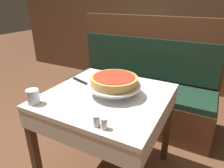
% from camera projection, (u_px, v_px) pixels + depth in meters
% --- Properties ---
extents(dining_table_front, '(0.82, 0.82, 0.73)m').
position_uv_depth(dining_table_front, '(107.00, 106.00, 1.43)').
color(dining_table_front, beige).
rests_on(dining_table_front, ground_plane).
extents(dining_table_rear, '(0.63, 0.63, 0.74)m').
position_uv_depth(dining_table_rear, '(141.00, 52.00, 2.87)').
color(dining_table_rear, '#1E6B33').
rests_on(dining_table_rear, ground_plane).
extents(booth_bench, '(1.62, 0.54, 1.17)m').
position_uv_depth(booth_bench, '(139.00, 94.00, 2.29)').
color(booth_bench, brown).
rests_on(booth_bench, ground_plane).
extents(back_wall_panel, '(6.00, 0.04, 2.40)m').
position_uv_depth(back_wall_panel, '(176.00, 9.00, 2.84)').
color(back_wall_panel, brown).
rests_on(back_wall_panel, ground_plane).
extents(pizza_pan_stand, '(0.37, 0.37, 0.07)m').
position_uv_depth(pizza_pan_stand, '(114.00, 86.00, 1.36)').
color(pizza_pan_stand, '#ADADB2').
rests_on(pizza_pan_stand, dining_table_front).
extents(deep_dish_pizza, '(0.32, 0.32, 0.06)m').
position_uv_depth(deep_dish_pizza, '(114.00, 80.00, 1.35)').
color(deep_dish_pizza, tan).
rests_on(deep_dish_pizza, pizza_pan_stand).
extents(pizza_server, '(0.30, 0.15, 0.01)m').
position_uv_depth(pizza_server, '(86.00, 84.00, 1.54)').
color(pizza_server, '#BCBCC1').
rests_on(pizza_server, dining_table_front).
extents(water_glass_near, '(0.08, 0.08, 0.09)m').
position_uv_depth(water_glass_near, '(33.00, 96.00, 1.25)').
color(water_glass_near, silver).
rests_on(water_glass_near, dining_table_front).
extents(salt_shaker, '(0.04, 0.04, 0.06)m').
position_uv_depth(salt_shaker, '(96.00, 121.00, 1.03)').
color(salt_shaker, silver).
rests_on(salt_shaker, dining_table_front).
extents(pepper_shaker, '(0.04, 0.04, 0.06)m').
position_uv_depth(pepper_shaker, '(104.00, 123.00, 1.02)').
color(pepper_shaker, silver).
rests_on(pepper_shaker, dining_table_front).
extents(condiment_caddy, '(0.15, 0.15, 0.17)m').
position_uv_depth(condiment_caddy, '(145.00, 42.00, 2.81)').
color(condiment_caddy, black).
rests_on(condiment_caddy, dining_table_rear).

